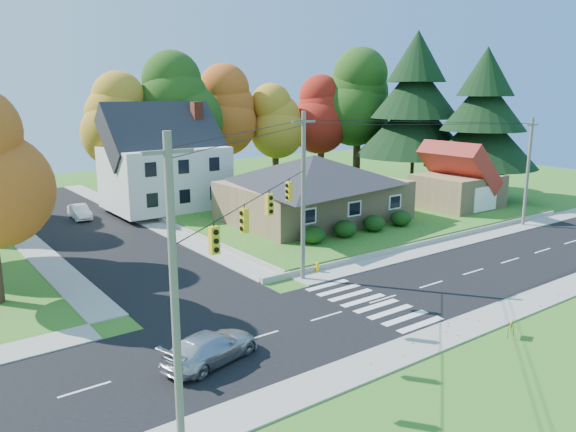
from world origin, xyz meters
name	(u,v)px	position (x,y,z in m)	size (l,w,h in m)	color
ground	(383,299)	(0.00, 0.00, 0.00)	(120.00, 120.00, 0.00)	#3D7923
road_main	(383,299)	(0.00, 0.00, 0.01)	(90.00, 8.00, 0.02)	black
road_cross	(87,228)	(-8.00, 26.00, 0.01)	(8.00, 44.00, 0.02)	black
sidewalk_north	(324,275)	(0.00, 5.00, 0.04)	(90.00, 2.00, 0.08)	#9C9A90
sidewalk_south	(459,330)	(0.00, -5.00, 0.04)	(90.00, 2.00, 0.08)	#9C9A90
lawn	(321,205)	(13.00, 21.00, 0.25)	(30.00, 30.00, 0.50)	#3D7923
ranch_house	(314,186)	(8.00, 16.00, 3.27)	(14.60, 10.60, 5.40)	tan
colonial_house	(165,163)	(0.04, 28.00, 4.58)	(10.40, 8.40, 9.60)	silver
garage	(458,182)	(22.00, 11.99, 2.84)	(7.30, 6.30, 4.60)	tan
hedge_row	(360,226)	(7.50, 9.80, 1.14)	(10.70, 1.70, 1.27)	#163A10
traffic_infrastructure	(366,203)	(-0.15, 1.35, 5.15)	(38.10, 10.66, 10.00)	#666059
tree_lot_0	(117,120)	(-2.00, 34.00, 8.31)	(6.72, 6.72, 12.51)	#3F2A19
tree_lot_1	(178,106)	(4.00, 33.00, 9.61)	(7.84, 7.84, 14.60)	#3F2A19
tree_lot_2	(225,111)	(10.00, 34.00, 8.96)	(7.28, 7.28, 13.56)	#3F2A19
tree_lot_3	(275,122)	(16.00, 33.00, 7.65)	(6.16, 6.16, 11.47)	#3F2A19
tree_lot_4	(321,115)	(22.00, 32.00, 8.31)	(6.72, 6.72, 12.51)	#3F2A19
tree_lot_5	(358,98)	(26.00, 30.00, 10.27)	(8.40, 8.40, 15.64)	#3F2A19
conifer_east_a	(415,107)	(27.00, 22.00, 9.39)	(12.80, 12.80, 16.96)	#3F2A19
conifer_east_b	(483,120)	(28.00, 14.00, 8.28)	(11.20, 11.20, 14.84)	#3F2A19
silver_sedan	(211,347)	(-11.05, -0.87, 0.68)	(1.84, 4.52, 1.31)	silver
white_car	(80,212)	(-7.42, 29.78, 0.65)	(1.33, 3.81, 1.25)	white
fire_hydrant	(317,268)	(0.02, 5.67, 0.34)	(0.40, 0.31, 0.71)	#E7C205
yard_sign	(511,326)	(1.30, -6.85, 0.55)	(0.58, 0.27, 0.78)	black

